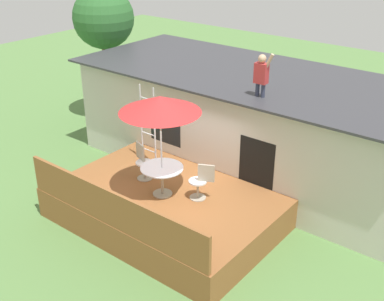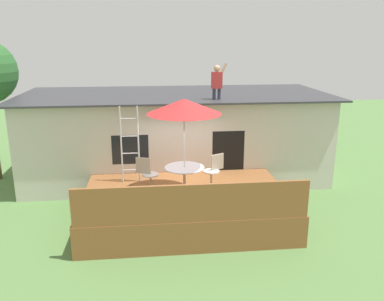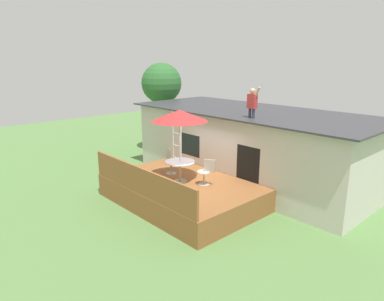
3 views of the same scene
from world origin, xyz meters
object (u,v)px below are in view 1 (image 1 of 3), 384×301
Objects in this scene: patio_umbrella at (160,104)px; backyard_tree at (103,19)px; patio_chair_right at (201,182)px; person_figure at (262,73)px; patio_chair_left at (143,162)px; step_ladder at (148,125)px; patio_table at (162,173)px.

backyard_tree reaches higher than patio_umbrella.
backyard_tree is (-7.11, 3.65, 2.42)m from patio_chair_right.
patio_chair_left is (-2.19, -1.98, -2.31)m from person_figure.
patio_chair_left is 0.19× the size of backyard_tree.
person_figure reaches higher than step_ladder.
person_figure is 3.00m from patio_chair_right.
person_figure reaches higher than patio_chair_right.
step_ladder is (-1.44, 1.09, 0.51)m from patio_table.
step_ladder is 2.47m from patio_chair_right.
person_figure reaches higher than patio_umbrella.
patio_umbrella is at bearing -0.00° from patio_chair_right.
patio_chair_left is 1.81m from patio_chair_right.
backyard_tree is (-7.49, 1.76, 0.11)m from person_figure.
patio_chair_left is (0.48, -0.75, -0.64)m from step_ladder.
patio_table is at bearing 0.00° from patio_chair_right.
patio_umbrella is 2.76× the size of patio_chair_left.
patio_table is 1.13× the size of patio_chair_left.
patio_table is at bearing -36.94° from step_ladder.
person_figure reaches higher than patio_chair_left.
person_figure reaches higher than patio_table.
patio_chair_left is at bearing -24.02° from patio_chair_right.
person_figure is (1.23, 2.32, 0.42)m from patio_umbrella.
step_ladder is 0.46× the size of backyard_tree.
step_ladder is 1.98× the size of person_figure.
patio_table is 0.96m from patio_chair_right.
patio_chair_left is (-0.96, 0.34, -1.89)m from patio_umbrella.
backyard_tree reaches higher than person_figure.
patio_chair_right is at bearing -27.16° from backyard_tree.
patio_table is at bearing -117.92° from person_figure.
patio_chair_right reaches higher than patio_table.
person_figure is (2.67, 1.23, 1.66)m from step_ladder.
patio_umbrella is at bearing -36.94° from step_ladder.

